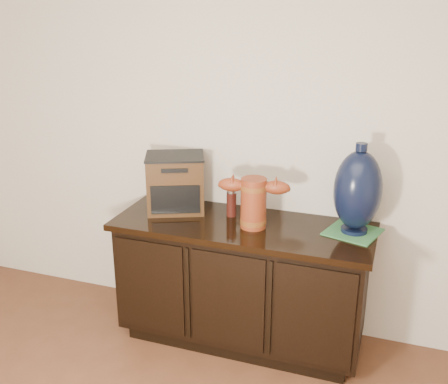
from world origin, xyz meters
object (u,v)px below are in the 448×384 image
at_px(sideboard, 242,282).
at_px(lamp_base, 358,191).
at_px(spray_can, 231,203).
at_px(tv_radio, 176,183).
at_px(terracotta_vessel, 254,200).

bearing_deg(sideboard, lamp_base, 7.48).
bearing_deg(spray_can, lamp_base, -1.02).
distance_m(sideboard, tv_radio, 0.70).
xyz_separation_m(sideboard, terracotta_vessel, (0.07, -0.03, 0.53)).
xyz_separation_m(tv_radio, lamp_base, (1.05, 0.00, 0.07)).
distance_m(lamp_base, spray_can, 0.72).
height_order(sideboard, lamp_base, lamp_base).
bearing_deg(terracotta_vessel, spray_can, 136.73).
bearing_deg(lamp_base, sideboard, -172.52).
bearing_deg(tv_radio, sideboard, -33.18).
bearing_deg(tv_radio, lamp_base, -23.13).
height_order(sideboard, tv_radio, tv_radio).
bearing_deg(terracotta_vessel, tv_radio, 160.63).
height_order(lamp_base, spray_can, lamp_base).
distance_m(tv_radio, lamp_base, 1.05).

